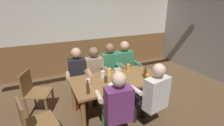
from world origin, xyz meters
TOP-DOWN VIEW (x-y plane):
  - ground_plane at (0.00, 0.00)m, footprint 7.67×7.67m
  - back_wall_upper at (0.00, 2.56)m, footprint 6.39×0.12m
  - back_wall_wainscot at (0.00, 2.56)m, footprint 6.39×0.12m
  - dining_table at (0.00, 0.17)m, footprint 1.68×0.87m
  - person_0 at (-0.58, 0.84)m, footprint 0.53×0.57m
  - person_1 at (-0.20, 0.82)m, footprint 0.54×0.56m
  - person_2 at (0.18, 0.82)m, footprint 0.54×0.55m
  - person_3 at (0.56, 0.84)m, footprint 0.57×0.54m
  - person_4 at (-0.33, -0.49)m, footprint 0.55×0.55m
  - person_5 at (0.32, -0.49)m, footprint 0.59×0.56m
  - chair_empty_near_right at (-1.47, -0.17)m, footprint 0.53×0.53m
  - chair_empty_near_left at (-1.45, 0.81)m, footprint 0.58×0.58m
  - condiment_caddy at (0.19, 0.50)m, footprint 0.14×0.10m
  - plate_0 at (-0.14, -0.06)m, footprint 0.23×0.23m
  - bottle_0 at (0.51, -0.02)m, footprint 0.06×0.06m
  - bottle_1 at (-0.64, -0.12)m, footprint 0.05×0.05m
  - pint_glass_0 at (0.38, 0.40)m, footprint 0.07×0.07m
  - pint_glass_1 at (0.47, -0.15)m, footprint 0.07×0.07m
  - pint_glass_2 at (-0.06, 0.38)m, footprint 0.07×0.07m
  - pint_glass_3 at (-0.22, 0.32)m, footprint 0.08×0.08m
  - pint_glass_4 at (-0.24, 0.12)m, footprint 0.06×0.06m
  - pint_glass_5 at (0.03, 0.20)m, footprint 0.08×0.08m
  - pint_glass_6 at (-0.57, 0.11)m, footprint 0.08×0.08m

SIDE VIEW (x-z plane):
  - ground_plane at x=0.00m, z-range 0.00..0.00m
  - chair_empty_near_right at x=-1.47m, z-range 0.04..0.92m
  - chair_empty_near_left at x=-1.45m, z-range 0.04..0.92m
  - back_wall_wainscot at x=0.00m, z-range 0.00..1.00m
  - dining_table at x=0.00m, z-range 0.26..1.00m
  - person_1 at x=-0.20m, z-range 0.06..1.25m
  - person_4 at x=-0.33m, z-range 0.06..1.28m
  - person_2 at x=0.18m, z-range 0.06..1.28m
  - person_0 at x=-0.58m, z-range 0.06..1.28m
  - person_5 at x=0.32m, z-range 0.06..1.29m
  - person_3 at x=0.56m, z-range 0.07..1.31m
  - plate_0 at x=-0.14m, z-range 0.73..0.75m
  - condiment_caddy at x=0.19m, z-range 0.73..0.78m
  - pint_glass_4 at x=-0.24m, z-range 0.73..0.86m
  - pint_glass_1 at x=0.47m, z-range 0.73..0.86m
  - pint_glass_6 at x=-0.57m, z-range 0.73..0.86m
  - pint_glass_5 at x=0.03m, z-range 0.73..0.87m
  - pint_glass_3 at x=-0.22m, z-range 0.73..0.87m
  - pint_glass_2 at x=-0.06m, z-range 0.73..0.88m
  - pint_glass_0 at x=0.38m, z-range 0.73..0.88m
  - bottle_0 at x=0.51m, z-range 0.71..0.95m
  - bottle_1 at x=-0.64m, z-range 0.71..0.95m
  - back_wall_upper at x=0.00m, z-range 1.00..2.69m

